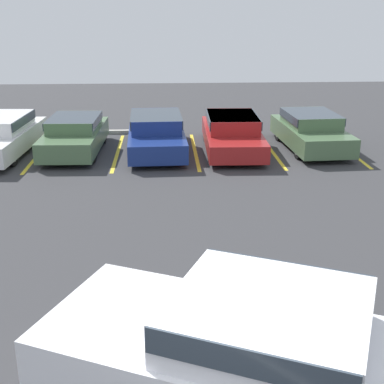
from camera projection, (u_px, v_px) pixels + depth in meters
stall_stripe_b at (39, 153)px, 18.17m from camera, size 0.12×4.90×0.01m
stall_stripe_c at (118, 152)px, 18.30m from camera, size 0.12×4.90×0.01m
stall_stripe_d at (195, 151)px, 18.44m from camera, size 0.12×4.90×0.01m
stall_stripe_e at (271, 150)px, 18.57m from camera, size 0.12×4.90×0.01m
stall_stripe_f at (346, 149)px, 18.70m from camera, size 0.12×4.90×0.01m
pickup_truck at (294, 369)px, 6.10m from camera, size 6.39×4.41×1.69m
parked_sedan_a at (0, 134)px, 17.82m from camera, size 2.14×4.90×1.29m
parked_sedan_b at (75, 134)px, 18.10m from camera, size 1.87×4.34×1.21m
parked_sedan_c at (156, 132)px, 18.21m from camera, size 2.00×4.77×1.27m
parked_sedan_d at (232, 132)px, 18.33m from camera, size 1.96×4.78×1.23m
parked_sedan_e at (311, 130)px, 18.60m from camera, size 2.02×4.42×1.25m
wheel_stop_curb at (120, 132)px, 20.90m from camera, size 1.92×0.20×0.14m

